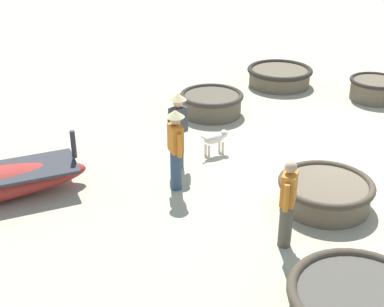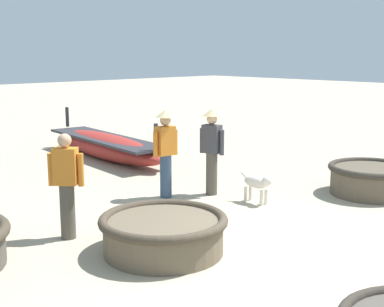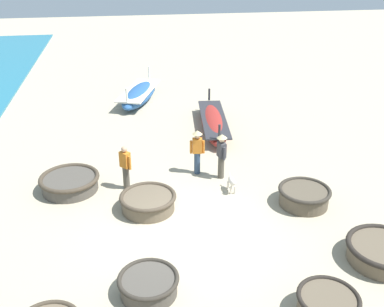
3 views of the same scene
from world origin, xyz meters
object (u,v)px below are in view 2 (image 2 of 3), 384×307
Objects in this scene: coracle_far_right at (371,178)px; coracle_front_left at (163,232)px; dog at (258,183)px; fisherman_hauling at (166,148)px; long_boat_green_hull at (107,146)px; fisherman_with_hat at (66,183)px; fisherman_standing_left at (212,146)px.

coracle_front_left is at bearing 174.85° from coracle_far_right.
coracle_far_right reaches higher than coracle_front_left.
coracle_far_right is 2.42× the size of dog.
dog is at bearing -57.61° from fisherman_hauling.
dog is at bearing -94.62° from long_boat_green_hull.
long_boat_green_hull is 4.21m from fisherman_hauling.
coracle_far_right is at bearing -18.56° from fisherman_with_hat.
fisherman_standing_left is 1.18m from dog.
fisherman_standing_left and fisherman_hauling have the same top height.
fisherman_hauling is 2.43× the size of dog.
dog is (-2.08, 1.11, 0.06)m from coracle_far_right.
fisherman_hauling is (-0.78, 0.45, 0.00)m from fisherman_standing_left.
fisherman_standing_left is at bearing 4.62° from fisherman_with_hat.
fisherman_standing_left is at bearing 136.44° from coracle_far_right.
long_boat_green_hull is at bearing 70.79° from fisherman_hauling.
coracle_front_left is 0.35× the size of long_boat_green_hull.
dog is (0.93, -1.47, -0.59)m from fisherman_hauling.
fisherman_hauling is at bearing 15.88° from fisherman_with_hat.
coracle_far_right is 0.99× the size of fisherman_hauling.
long_boat_green_hull is at bearing 50.00° from fisherman_with_hat.
coracle_front_left is 4.93m from coracle_far_right.
coracle_front_left is at bearing -65.85° from fisherman_with_hat.
coracle_far_right is (4.91, -0.44, 0.03)m from coracle_front_left.
coracle_front_left is 2.58× the size of dog.
coracle_front_left is 6.89m from long_boat_green_hull.
fisherman_with_hat is at bearing -175.38° from fisherman_standing_left.
coracle_front_left is 1.06× the size of fisherman_standing_left.
coracle_front_left is 2.94m from fisherman_hauling.
coracle_far_right is 5.87m from fisherman_with_hat.
fisherman_hauling is at bearing 139.41° from coracle_far_right.
fisherman_hauling is 1.84m from dog.
fisherman_standing_left is 1.00× the size of fisherman_hauling.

